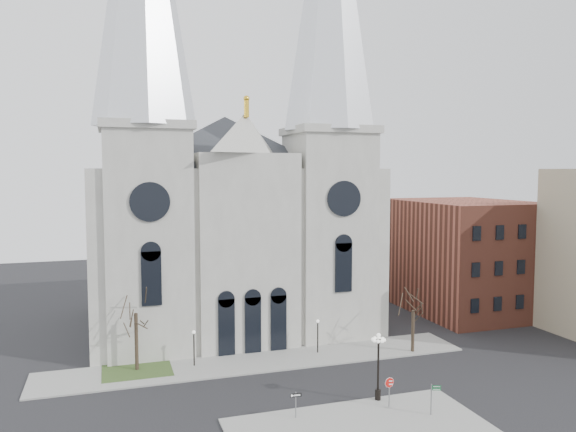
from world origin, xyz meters
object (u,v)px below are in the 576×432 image
object	(u,v)px
stop_sign	(389,385)
globe_lamp	(378,358)
street_name_sign	(432,397)
one_way_sign	(296,400)

from	to	relation	value
stop_sign	globe_lamp	bearing A→B (deg)	114.30
stop_sign	globe_lamp	world-z (taller)	globe_lamp
globe_lamp	street_name_sign	xyz separation A→B (m)	(2.53, -3.61, -1.97)
one_way_sign	street_name_sign	world-z (taller)	street_name_sign
one_way_sign	street_name_sign	size ratio (longest dim) A/B	0.84
stop_sign	street_name_sign	bearing A→B (deg)	-27.90
one_way_sign	stop_sign	bearing A→B (deg)	0.87
globe_lamp	one_way_sign	size ratio (longest dim) A/B	2.78
globe_lamp	street_name_sign	bearing A→B (deg)	-54.93
stop_sign	one_way_sign	xyz separation A→B (m)	(-7.27, 0.38, -0.33)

